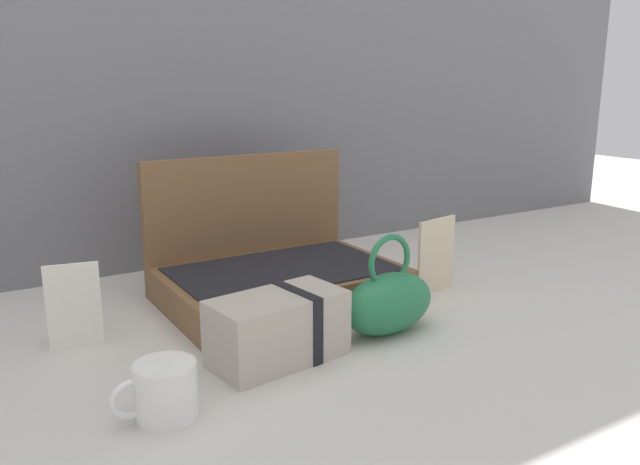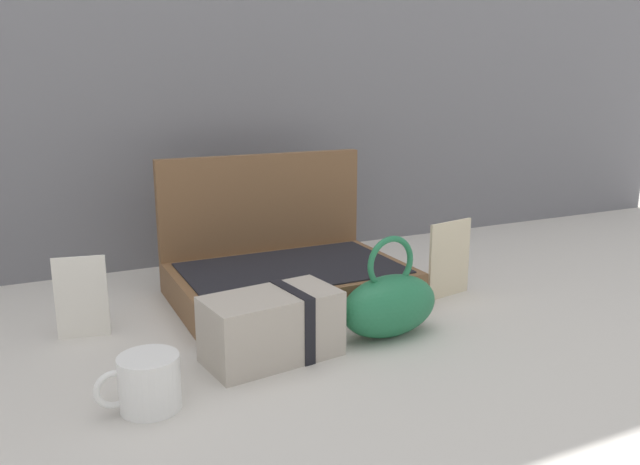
# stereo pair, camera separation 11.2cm
# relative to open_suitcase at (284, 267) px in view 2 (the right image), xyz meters

# --- Properties ---
(ground_plane) EXTENTS (6.00, 6.00, 0.00)m
(ground_plane) POSITION_rel_open_suitcase_xyz_m (-0.05, -0.21, -0.06)
(ground_plane) COLOR beige
(open_suitcase) EXTENTS (0.48, 0.33, 0.30)m
(open_suitcase) POSITION_rel_open_suitcase_xyz_m (0.00, 0.00, 0.00)
(open_suitcase) COLOR brown
(open_suitcase) RESTS_ON ground_plane
(teal_pouch_handbag) EXTENTS (0.21, 0.12, 0.19)m
(teal_pouch_handbag) POSITION_rel_open_suitcase_xyz_m (0.09, -0.29, -0.00)
(teal_pouch_handbag) COLOR #237247
(teal_pouch_handbag) RESTS_ON ground_plane
(cream_toiletry_bag) EXTENTS (0.24, 0.14, 0.12)m
(cream_toiletry_bag) POSITION_rel_open_suitcase_xyz_m (-0.14, -0.29, -0.01)
(cream_toiletry_bag) COLOR #B2A899
(cream_toiletry_bag) RESTS_ON ground_plane
(coffee_mug) EXTENTS (0.12, 0.09, 0.08)m
(coffee_mug) POSITION_rel_open_suitcase_xyz_m (-0.36, -0.37, -0.02)
(coffee_mug) COLOR white
(coffee_mug) RESTS_ON ground_plane
(info_card_left) EXTENTS (0.12, 0.03, 0.17)m
(info_card_left) POSITION_rel_open_suitcase_xyz_m (0.32, -0.16, 0.02)
(info_card_left) COLOR beige
(info_card_left) RESTS_ON ground_plane
(poster_card_right) EXTENTS (0.09, 0.02, 0.15)m
(poster_card_right) POSITION_rel_open_suitcase_xyz_m (-0.42, -0.05, 0.01)
(poster_card_right) COLOR white
(poster_card_right) RESTS_ON ground_plane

